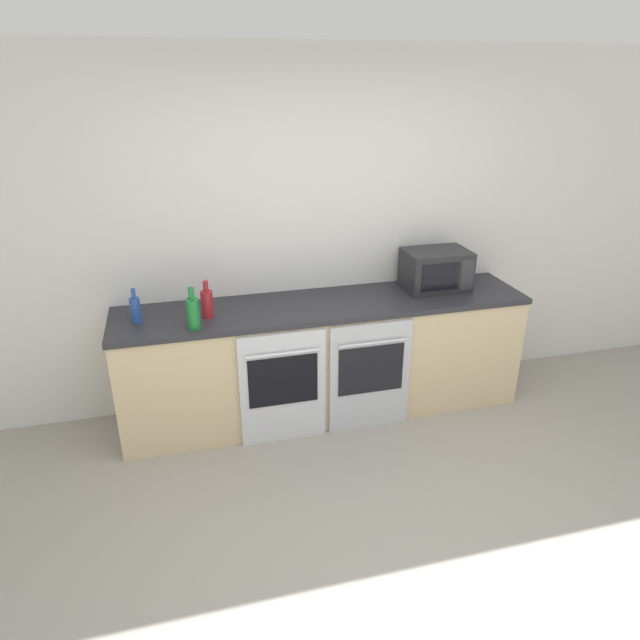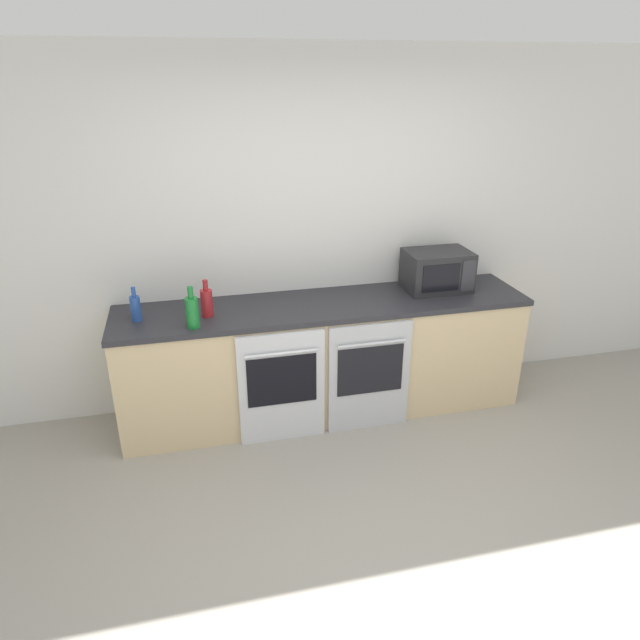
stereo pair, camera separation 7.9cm
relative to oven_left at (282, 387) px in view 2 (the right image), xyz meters
The scene contains 9 objects.
ground_plane 1.45m from the oven_left, 74.11° to the right, with size 16.00×16.00×0.00m, color gray.
wall_back 1.16m from the oven_left, 60.18° to the left, with size 10.00×0.06×2.60m.
counter_back 0.50m from the oven_left, 40.52° to the left, with size 2.98×0.64×0.88m.
oven_left is the anchor object (origin of this frame).
oven_right 0.63m from the oven_left, ahead, with size 0.60×0.06×0.83m.
microwave 1.47m from the oven_left, 17.30° to the left, with size 0.48×0.34×0.30m.
bottle_red 0.77m from the oven_left, 148.42° to the left, with size 0.08×0.08×0.26m.
bottle_blue 1.11m from the oven_left, 161.44° to the left, with size 0.07×0.07×0.24m.
bottle_green 0.80m from the oven_left, 168.81° to the left, with size 0.08×0.08×0.28m.
Camera 2 is at (-0.92, -2.03, 2.40)m, focal length 32.00 mm.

